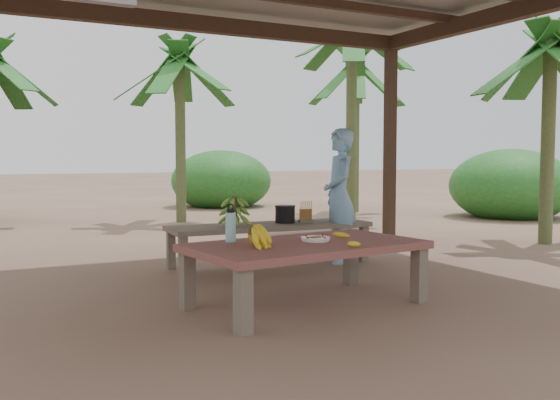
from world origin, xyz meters
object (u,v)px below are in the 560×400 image
cooking_pot (285,214)px  ripe_banana_bunch (250,235)px  plate (315,239)px  water_flask (231,226)px  work_table (306,251)px  bench (271,229)px  woman (339,196)px

cooking_pot → ripe_banana_bunch: bearing=-124.5°
plate → cooking_pot: (0.64, 1.74, 0.02)m
water_flask → cooking_pot: size_ratio=1.41×
ripe_banana_bunch → cooking_pot: size_ratio=1.44×
work_table → plate: bearing=6.8°
bench → woman: bearing=-9.3°
work_table → water_flask: 0.62m
water_flask → cooking_pot: (1.26, 1.47, -0.09)m
work_table → water_flask: bearing=142.9°
work_table → woman: size_ratio=1.29×
bench → woman: size_ratio=1.50×
cooking_pot → plate: bearing=-110.3°
bench → ripe_banana_bunch: bearing=-117.9°
ripe_banana_bunch → water_flask: (-0.02, 0.33, 0.03)m
ripe_banana_bunch → bench: bearing=59.5°
bench → plate: 1.79m
work_table → cooking_pot: (0.74, 1.77, 0.11)m
plate → water_flask: size_ratio=0.76×
ripe_banana_bunch → woman: bearing=41.7°
ripe_banana_bunch → plate: size_ratio=1.33×
work_table → plate: 0.13m
cooking_pot → work_table: bearing=-112.9°
work_table → cooking_pot: 1.92m
ripe_banana_bunch → plate: bearing=5.4°
work_table → plate: size_ratio=8.27×
woman → bench: bearing=-83.0°
work_table → woman: bearing=43.3°
ripe_banana_bunch → plate: ripe_banana_bunch is taller
work_table → water_flask: size_ratio=6.31×
plate → water_flask: bearing=155.9°
bench → plate: (-0.46, -1.72, 0.12)m
ripe_banana_bunch → water_flask: water_flask is taller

